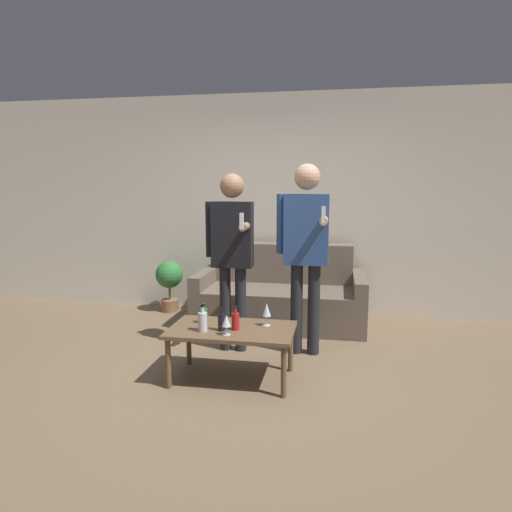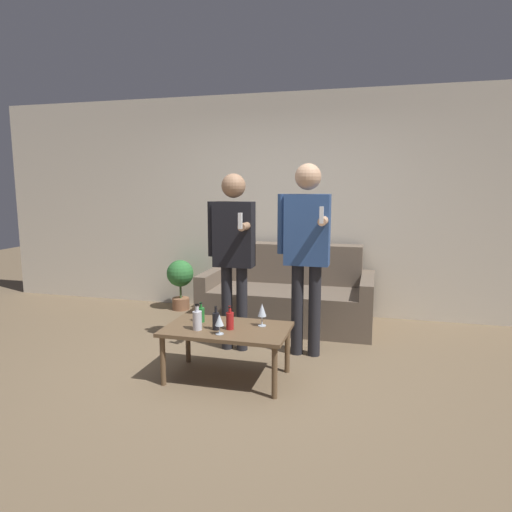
{
  "view_description": "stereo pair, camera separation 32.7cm",
  "coord_description": "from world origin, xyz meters",
  "px_view_note": "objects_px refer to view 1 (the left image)",
  "views": [
    {
      "loc": [
        0.76,
        -3.48,
        1.58
      ],
      "look_at": [
        0.03,
        0.57,
        0.95
      ],
      "focal_mm": 32.0,
      "sensor_mm": 36.0,
      "label": 1
    },
    {
      "loc": [
        1.08,
        -3.41,
        1.58
      ],
      "look_at": [
        0.03,
        0.57,
        0.95
      ],
      "focal_mm": 32.0,
      "sensor_mm": 36.0,
      "label": 2
    }
  ],
  "objects_px": {
    "coffee_table": "(232,334)",
    "bottle_orange": "(203,321)",
    "person_standing_left": "(232,246)",
    "person_standing_right": "(306,242)",
    "couch": "(281,296)"
  },
  "relations": [
    {
      "from": "couch",
      "to": "coffee_table",
      "type": "xyz_separation_m",
      "value": [
        -0.2,
        -1.66,
        0.07
      ]
    },
    {
      "from": "person_standing_left",
      "to": "bottle_orange",
      "type": "bearing_deg",
      "value": -94.18
    },
    {
      "from": "bottle_orange",
      "to": "person_standing_left",
      "type": "height_order",
      "value": "person_standing_left"
    },
    {
      "from": "coffee_table",
      "to": "bottle_orange",
      "type": "xyz_separation_m",
      "value": [
        -0.21,
        -0.12,
        0.13
      ]
    },
    {
      "from": "coffee_table",
      "to": "person_standing_left",
      "type": "bearing_deg",
      "value": 102.78
    },
    {
      "from": "person_standing_left",
      "to": "person_standing_right",
      "type": "height_order",
      "value": "person_standing_right"
    },
    {
      "from": "coffee_table",
      "to": "bottle_orange",
      "type": "distance_m",
      "value": 0.27
    },
    {
      "from": "coffee_table",
      "to": "person_standing_right",
      "type": "distance_m",
      "value": 1.12
    },
    {
      "from": "couch",
      "to": "bottle_orange",
      "type": "relative_size",
      "value": 9.07
    },
    {
      "from": "coffee_table",
      "to": "person_standing_right",
      "type": "xyz_separation_m",
      "value": [
        0.54,
        0.71,
        0.68
      ]
    },
    {
      "from": "person_standing_left",
      "to": "coffee_table",
      "type": "bearing_deg",
      "value": -77.22
    },
    {
      "from": "coffee_table",
      "to": "person_standing_left",
      "type": "relative_size",
      "value": 0.6
    },
    {
      "from": "couch",
      "to": "person_standing_left",
      "type": "xyz_separation_m",
      "value": [
        -0.35,
        -0.99,
        0.7
      ]
    },
    {
      "from": "bottle_orange",
      "to": "person_standing_left",
      "type": "xyz_separation_m",
      "value": [
        0.06,
        0.79,
        0.5
      ]
    },
    {
      "from": "person_standing_right",
      "to": "couch",
      "type": "bearing_deg",
      "value": 109.57
    }
  ]
}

